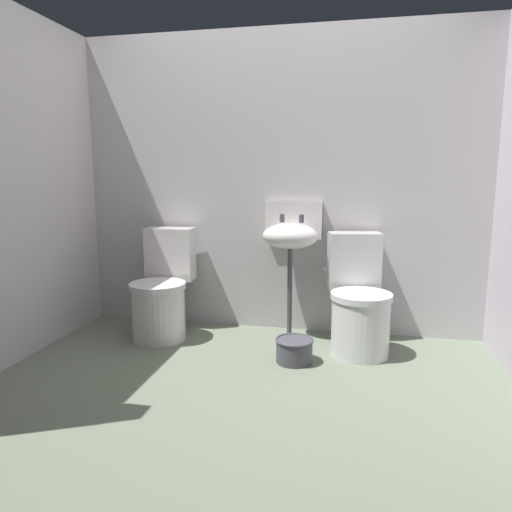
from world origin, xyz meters
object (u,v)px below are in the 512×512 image
(toilet_right, at_px, (358,304))
(sink, at_px, (291,235))
(bucket, at_px, (294,350))
(toilet_left, at_px, (162,293))

(toilet_right, height_order, sink, sink)
(sink, xyz_separation_m, bucket, (0.10, -0.49, -0.67))
(sink, bearing_deg, toilet_left, -168.46)
(toilet_left, xyz_separation_m, sink, (0.92, 0.19, 0.43))
(toilet_left, relative_size, toilet_right, 1.00)
(bucket, bearing_deg, sink, 101.19)
(toilet_right, height_order, bucket, toilet_right)
(toilet_right, xyz_separation_m, sink, (-0.49, 0.19, 0.43))
(toilet_right, bearing_deg, toilet_left, -10.83)
(toilet_right, relative_size, bucket, 3.15)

